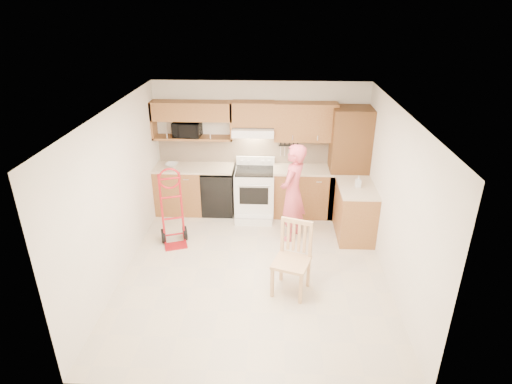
# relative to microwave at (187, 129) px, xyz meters

# --- Properties ---
(floor) EXTENTS (4.00, 4.50, 0.02)m
(floor) POSITION_rel_microwave_xyz_m (1.36, -2.08, -1.64)
(floor) COLOR beige
(floor) RESTS_ON ground
(ceiling) EXTENTS (4.00, 4.50, 0.02)m
(ceiling) POSITION_rel_microwave_xyz_m (1.36, -2.08, 0.88)
(ceiling) COLOR white
(ceiling) RESTS_ON ground
(wall_back) EXTENTS (4.00, 0.02, 2.50)m
(wall_back) POSITION_rel_microwave_xyz_m (1.36, 0.17, -0.38)
(wall_back) COLOR beige
(wall_back) RESTS_ON ground
(wall_front) EXTENTS (4.00, 0.02, 2.50)m
(wall_front) POSITION_rel_microwave_xyz_m (1.36, -4.34, -0.38)
(wall_front) COLOR beige
(wall_front) RESTS_ON ground
(wall_left) EXTENTS (0.02, 4.50, 2.50)m
(wall_left) POSITION_rel_microwave_xyz_m (-0.65, -2.08, -0.38)
(wall_left) COLOR beige
(wall_left) RESTS_ON ground
(wall_right) EXTENTS (0.02, 4.50, 2.50)m
(wall_right) POSITION_rel_microwave_xyz_m (3.37, -2.08, -0.38)
(wall_right) COLOR beige
(wall_right) RESTS_ON ground
(backsplash) EXTENTS (3.92, 0.03, 0.55)m
(backsplash) POSITION_rel_microwave_xyz_m (1.36, 0.15, -0.43)
(backsplash) COLOR beige
(backsplash) RESTS_ON wall_back
(lower_cab_left) EXTENTS (0.90, 0.60, 0.90)m
(lower_cab_left) POSITION_rel_microwave_xyz_m (-0.19, -0.14, -1.18)
(lower_cab_left) COLOR olive
(lower_cab_left) RESTS_ON ground
(dishwasher) EXTENTS (0.60, 0.60, 0.85)m
(dishwasher) POSITION_rel_microwave_xyz_m (0.56, -0.14, -1.21)
(dishwasher) COLOR black
(dishwasher) RESTS_ON ground
(lower_cab_right) EXTENTS (1.14, 0.60, 0.90)m
(lower_cab_right) POSITION_rel_microwave_xyz_m (2.19, -0.14, -1.18)
(lower_cab_right) COLOR olive
(lower_cab_right) RESTS_ON ground
(countertop_left) EXTENTS (1.50, 0.63, 0.04)m
(countertop_left) POSITION_rel_microwave_xyz_m (0.11, -0.13, -0.71)
(countertop_left) COLOR beige
(countertop_left) RESTS_ON lower_cab_left
(countertop_right) EXTENTS (1.14, 0.63, 0.04)m
(countertop_right) POSITION_rel_microwave_xyz_m (2.19, -0.13, -0.71)
(countertop_right) COLOR beige
(countertop_right) RESTS_ON lower_cab_right
(cab_return_right) EXTENTS (0.60, 1.00, 0.90)m
(cab_return_right) POSITION_rel_microwave_xyz_m (3.06, -0.94, -1.18)
(cab_return_right) COLOR olive
(cab_return_right) RESTS_ON ground
(countertop_return) EXTENTS (0.63, 1.00, 0.04)m
(countertop_return) POSITION_rel_microwave_xyz_m (3.06, -0.94, -0.71)
(countertop_return) COLOR beige
(countertop_return) RESTS_ON cab_return_right
(pantry_tall) EXTENTS (0.70, 0.60, 2.10)m
(pantry_tall) POSITION_rel_microwave_xyz_m (3.01, -0.14, -0.58)
(pantry_tall) COLOR #4D2E19
(pantry_tall) RESTS_ON ground
(upper_cab_left) EXTENTS (1.50, 0.33, 0.34)m
(upper_cab_left) POSITION_rel_microwave_xyz_m (0.11, 0.00, 0.35)
(upper_cab_left) COLOR olive
(upper_cab_left) RESTS_ON wall_back
(upper_shelf_mw) EXTENTS (1.50, 0.33, 0.04)m
(upper_shelf_mw) POSITION_rel_microwave_xyz_m (0.11, 0.00, -0.16)
(upper_shelf_mw) COLOR olive
(upper_shelf_mw) RESTS_ON wall_back
(upper_cab_center) EXTENTS (0.76, 0.33, 0.44)m
(upper_cab_center) POSITION_rel_microwave_xyz_m (1.24, 0.00, 0.31)
(upper_cab_center) COLOR olive
(upper_cab_center) RESTS_ON wall_back
(upper_cab_right) EXTENTS (1.14, 0.33, 0.70)m
(upper_cab_right) POSITION_rel_microwave_xyz_m (2.19, 0.00, 0.17)
(upper_cab_right) COLOR olive
(upper_cab_right) RESTS_ON wall_back
(range_hood) EXTENTS (0.76, 0.46, 0.14)m
(range_hood) POSITION_rel_microwave_xyz_m (1.24, -0.06, -0.00)
(range_hood) COLOR white
(range_hood) RESTS_ON wall_back
(knife_strip) EXTENTS (0.40, 0.05, 0.29)m
(knife_strip) POSITION_rel_microwave_xyz_m (1.91, 0.12, -0.39)
(knife_strip) COLOR black
(knife_strip) RESTS_ON backsplash
(microwave) EXTENTS (0.53, 0.38, 0.28)m
(microwave) POSITION_rel_microwave_xyz_m (0.00, 0.00, 0.00)
(microwave) COLOR black
(microwave) RESTS_ON upper_shelf_mw
(range) EXTENTS (0.74, 0.97, 1.09)m
(range) POSITION_rel_microwave_xyz_m (1.27, -0.28, -1.09)
(range) COLOR white
(range) RESTS_ON ground
(person) EXTENTS (0.64, 0.74, 1.72)m
(person) POSITION_rel_microwave_xyz_m (1.95, -1.07, -0.77)
(person) COLOR #D34F5F
(person) RESTS_ON ground
(hand_truck) EXTENTS (0.61, 0.59, 1.26)m
(hand_truck) POSITION_rel_microwave_xyz_m (-0.04, -1.39, -1.00)
(hand_truck) COLOR #A6151B
(hand_truck) RESTS_ON ground
(dining_chair) EXTENTS (0.62, 0.65, 1.06)m
(dining_chair) POSITION_rel_microwave_xyz_m (1.90, -2.60, -1.10)
(dining_chair) COLOR tan
(dining_chair) RESTS_ON ground
(soap_bottle) EXTENTS (0.09, 0.09, 0.19)m
(soap_bottle) POSITION_rel_microwave_xyz_m (3.06, -0.94, -0.59)
(soap_bottle) COLOR white
(soap_bottle) RESTS_ON countertop_return
(bowl) EXTENTS (0.27, 0.27, 0.06)m
(bowl) POSITION_rel_microwave_xyz_m (-0.32, -0.14, -0.66)
(bowl) COLOR white
(bowl) RESTS_ON countertop_left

